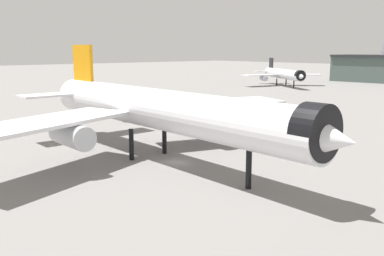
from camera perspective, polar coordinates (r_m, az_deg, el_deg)
name	(u,v)px	position (r m, az deg, el deg)	size (l,w,h in m)	color
ground	(176,163)	(67.93, -2.19, -4.66)	(900.00, 900.00, 0.00)	slate
airliner_near_gate	(157,110)	(68.36, -4.73, 2.45)	(67.66, 62.00, 18.69)	white
airliner_far_taxiway	(283,74)	(213.18, 12.15, 7.10)	(41.47, 37.27, 13.50)	silver
service_truck_front	(299,121)	(100.48, 14.24, 0.92)	(5.84, 4.99, 3.00)	black
baggage_tug_wing	(129,118)	(107.41, -8.41, 1.40)	(2.54, 3.49, 1.85)	black
traffic_cone_wingtip	(68,123)	(106.17, -16.36, 0.64)	(0.58, 0.58, 0.73)	#F2600C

